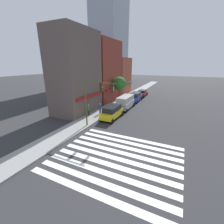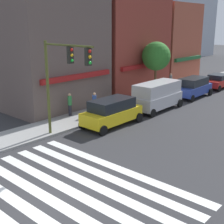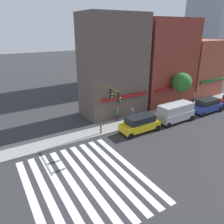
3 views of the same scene
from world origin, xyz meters
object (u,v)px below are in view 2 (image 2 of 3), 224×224
object	(u,v)px
pedestrian_grey_coat	(171,81)
pedestrian_green_top	(70,104)
van_silver	(157,95)
street_tree	(156,56)
suv_yellow	(112,112)
traffic_signal	(63,71)
suv_blue	(193,87)
pedestrian_blue_shirt	(94,103)
sedan_red	(218,81)

from	to	relation	value
pedestrian_grey_coat	pedestrian_green_top	size ratio (longest dim) A/B	1.00
van_silver	street_tree	xyz separation A→B (m)	(3.80, 2.80, 2.72)
suv_yellow	van_silver	size ratio (longest dim) A/B	0.94
van_silver	traffic_signal	bearing A→B (deg)	177.77
suv_yellow	street_tree	world-z (taller)	street_tree
pedestrian_grey_coat	street_tree	size ratio (longest dim) A/B	0.34
suv_blue	pedestrian_blue_shirt	xyz separation A→B (m)	(-11.28, 2.49, 0.04)
street_tree	pedestrian_blue_shirt	bearing A→B (deg)	-177.94
sedan_red	pedestrian_green_top	size ratio (longest dim) A/B	2.50
traffic_signal	pedestrian_grey_coat	world-z (taller)	traffic_signal
street_tree	pedestrian_green_top	bearing A→B (deg)	174.66
van_silver	suv_yellow	bearing A→B (deg)	178.78
suv_blue	pedestrian_green_top	world-z (taller)	suv_blue
van_silver	suv_blue	xyz separation A→B (m)	(6.33, 0.00, -0.25)
suv_blue	pedestrian_blue_shirt	distance (m)	11.55
suv_yellow	pedestrian_grey_coat	xyz separation A→B (m)	(13.11, 3.25, 0.04)
street_tree	pedestrian_grey_coat	bearing A→B (deg)	7.05
suv_yellow	suv_blue	world-z (taller)	same
sedan_red	pedestrian_grey_coat	world-z (taller)	pedestrian_grey_coat
traffic_signal	suv_yellow	bearing A→B (deg)	-2.37
suv_blue	street_tree	size ratio (longest dim) A/B	0.90
pedestrian_blue_shirt	sedan_red	bearing A→B (deg)	105.18
traffic_signal	pedestrian_blue_shirt	world-z (taller)	traffic_signal
pedestrian_blue_shirt	street_tree	distance (m)	9.24
traffic_signal	pedestrian_blue_shirt	bearing A→B (deg)	25.29
van_silver	pedestrian_blue_shirt	xyz separation A→B (m)	(-4.95, 2.49, -0.21)
traffic_signal	street_tree	world-z (taller)	traffic_signal
van_silver	pedestrian_blue_shirt	world-z (taller)	van_silver
suv_yellow	sedan_red	world-z (taller)	suv_yellow
pedestrian_grey_coat	pedestrian_green_top	bearing A→B (deg)	178.27
suv_yellow	pedestrian_blue_shirt	xyz separation A→B (m)	(0.74, 2.49, 0.04)
van_silver	pedestrian_grey_coat	xyz separation A→B (m)	(7.42, 3.25, -0.21)
suv_yellow	pedestrian_blue_shirt	bearing A→B (deg)	72.98
suv_blue	street_tree	bearing A→B (deg)	130.40
suv_yellow	suv_blue	size ratio (longest dim) A/B	0.99
suv_yellow	street_tree	xyz separation A→B (m)	(9.49, 2.80, 2.98)
suv_yellow	pedestrian_grey_coat	bearing A→B (deg)	13.41
suv_blue	pedestrian_blue_shirt	size ratio (longest dim) A/B	2.69
pedestrian_grey_coat	van_silver	bearing A→B (deg)	-156.00
suv_yellow	sedan_red	distance (m)	17.98
traffic_signal	street_tree	distance (m)	13.90
pedestrian_grey_coat	pedestrian_blue_shirt	bearing A→B (deg)	-176.12
suv_blue	pedestrian_green_top	distance (m)	13.23
van_silver	street_tree	bearing A→B (deg)	35.15
traffic_signal	suv_blue	bearing A→B (deg)	-0.61
pedestrian_blue_shirt	street_tree	bearing A→B (deg)	115.44
traffic_signal	pedestrian_green_top	size ratio (longest dim) A/B	3.42
pedestrian_green_top	suv_yellow	bearing A→B (deg)	-12.96
suv_blue	pedestrian_blue_shirt	world-z (taller)	suv_blue
pedestrian_blue_shirt	street_tree	world-z (taller)	street_tree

